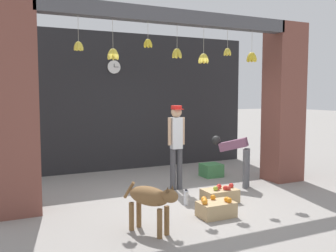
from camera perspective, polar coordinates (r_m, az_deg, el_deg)
The scene contains 13 objects.
ground_plane at distance 6.81m, azimuth 1.55°, elevation -10.89°, with size 60.00×60.00×0.00m, color gray.
shop_back_wall at distance 9.20m, azimuth -6.58°, elevation 3.68°, with size 6.63×0.12×3.31m, color #232326.
shop_pillar_left at distance 6.14m, azimuth -22.57°, elevation 2.66°, with size 0.70×0.60×3.31m, color brown.
shop_pillar_right at distance 8.33m, azimuth 17.20°, elevation 3.35°, with size 0.70×0.60×3.31m, color brown.
storefront_awning at distance 6.78m, azimuth 1.31°, elevation 15.72°, with size 4.73×0.27×0.92m.
dog at distance 5.06m, azimuth -2.59°, elevation -11.02°, with size 0.56×0.86×0.69m.
shopkeeper at distance 7.19m, azimuth 1.28°, elevation -2.22°, with size 0.34×0.27×1.63m.
worker_stooping at distance 7.60m, azimuth 10.35°, elevation -4.15°, with size 0.61×0.66×1.01m.
fruit_crate_oranges at distance 5.84m, azimuth 7.27°, elevation -12.34°, with size 0.54×0.36×0.30m.
fruit_crate_apples at distance 6.57m, azimuth 7.93°, elevation -10.40°, with size 0.59×0.37×0.30m.
produce_box_green at distance 8.49m, azimuth 6.62°, elevation -6.70°, with size 0.43×0.41×0.29m, color #42844C.
water_bottle at distance 6.36m, azimuth 2.77°, elevation -10.86°, with size 0.08×0.08×0.27m.
wall_clock at distance 9.06m, azimuth -8.23°, elevation 8.89°, with size 0.33×0.03×0.33m.
Camera 1 is at (-2.97, -5.83, 1.87)m, focal length 40.00 mm.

